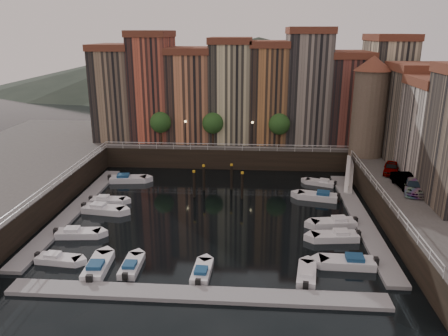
# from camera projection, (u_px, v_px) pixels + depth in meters

# --- Properties ---
(ground) EXTENTS (200.00, 200.00, 0.00)m
(ground) POSITION_uv_depth(u_px,v_px,m) (215.00, 211.00, 50.38)
(ground) COLOR black
(ground) RESTS_ON ground
(quay_far) EXTENTS (80.00, 20.00, 3.00)m
(quay_far) POSITION_uv_depth(u_px,v_px,m) (229.00, 144.00, 74.67)
(quay_far) COLOR black
(quay_far) RESTS_ON ground
(dock_left) EXTENTS (2.00, 28.00, 0.35)m
(dock_left) POSITION_uv_depth(u_px,v_px,m) (75.00, 209.00, 50.49)
(dock_left) COLOR gray
(dock_left) RESTS_ON ground
(dock_right) EXTENTS (2.00, 28.00, 0.35)m
(dock_right) POSITION_uv_depth(u_px,v_px,m) (360.00, 217.00, 48.26)
(dock_right) COLOR gray
(dock_right) RESTS_ON ground
(dock_near) EXTENTS (30.00, 2.00, 0.35)m
(dock_near) POSITION_uv_depth(u_px,v_px,m) (195.00, 294.00, 34.15)
(dock_near) COLOR gray
(dock_near) RESTS_ON ground
(mountains) EXTENTS (145.00, 100.00, 18.00)m
(mountains) POSITION_uv_depth(u_px,v_px,m) (249.00, 67.00, 152.57)
(mountains) COLOR #2D382D
(mountains) RESTS_ON ground
(far_terrace) EXTENTS (48.70, 10.30, 17.50)m
(far_terrace) POSITION_uv_depth(u_px,v_px,m) (249.00, 90.00, 69.24)
(far_terrace) COLOR #897157
(far_terrace) RESTS_ON quay_far
(corner_tower) EXTENTS (5.20, 5.20, 13.80)m
(corner_tower) POSITION_uv_depth(u_px,v_px,m) (370.00, 105.00, 59.75)
(corner_tower) COLOR #6B5B4C
(corner_tower) RESTS_ON quay_right
(promenade_trees) EXTENTS (21.20, 3.20, 5.20)m
(promenade_trees) POSITION_uv_depth(u_px,v_px,m) (217.00, 123.00, 65.82)
(promenade_trees) COLOR black
(promenade_trees) RESTS_ON quay_far
(street_lamps) EXTENTS (10.36, 0.36, 4.18)m
(street_lamps) POSITION_uv_depth(u_px,v_px,m) (219.00, 129.00, 65.05)
(street_lamps) COLOR black
(street_lamps) RESTS_ON quay_far
(railings) EXTENTS (36.08, 34.04, 0.52)m
(railings) POSITION_uv_depth(u_px,v_px,m) (219.00, 167.00, 53.89)
(railings) COLOR white
(railings) RESTS_ON ground
(gangway) EXTENTS (2.78, 8.32, 3.73)m
(gangway) POSITION_uv_depth(u_px,v_px,m) (350.00, 172.00, 58.14)
(gangway) COLOR white
(gangway) RESTS_ON ground
(mooring_pilings) EXTENTS (6.35, 3.59, 3.78)m
(mooring_pilings) POSITION_uv_depth(u_px,v_px,m) (218.00, 181.00, 55.36)
(mooring_pilings) COLOR black
(mooring_pilings) RESTS_ON ground
(boat_left_0) EXTENTS (4.25, 1.87, 0.96)m
(boat_left_0) POSITION_uv_depth(u_px,v_px,m) (58.00, 259.00, 39.14)
(boat_left_0) COLOR silver
(boat_left_0) RESTS_ON ground
(boat_left_1) EXTENTS (4.68, 2.08, 1.06)m
(boat_left_1) POSITION_uv_depth(u_px,v_px,m) (77.00, 233.00, 44.07)
(boat_left_1) COLOR silver
(boat_left_1) RESTS_ON ground
(boat_left_2) EXTENTS (5.12, 2.43, 1.15)m
(boat_left_2) POSITION_uv_depth(u_px,v_px,m) (103.00, 209.00, 49.93)
(boat_left_2) COLOR silver
(boat_left_2) RESTS_ON ground
(boat_left_3) EXTENTS (4.34, 1.72, 0.99)m
(boat_left_3) POSITION_uv_depth(u_px,v_px,m) (107.00, 200.00, 52.73)
(boat_left_3) COLOR silver
(boat_left_3) RESTS_ON ground
(boat_left_4) EXTENTS (5.30, 2.46, 1.19)m
(boat_left_4) POSITION_uv_depth(u_px,v_px,m) (127.00, 179.00, 60.14)
(boat_left_4) COLOR silver
(boat_left_4) RESTS_ON ground
(boat_right_0) EXTENTS (5.10, 1.96, 1.17)m
(boat_right_0) POSITION_uv_depth(u_px,v_px,m) (348.00, 262.00, 38.44)
(boat_right_0) COLOR silver
(boat_right_0) RESTS_ON ground
(boat_right_1) EXTENTS (4.93, 2.28, 1.11)m
(boat_right_1) POSITION_uv_depth(u_px,v_px,m) (336.00, 236.00, 43.35)
(boat_right_1) COLOR silver
(boat_right_1) RESTS_ON ground
(boat_right_2) EXTENTS (5.00, 2.49, 1.12)m
(boat_right_2) POSITION_uv_depth(u_px,v_px,m) (335.00, 223.00, 46.38)
(boat_right_2) COLOR silver
(boat_right_2) RESTS_ON ground
(boat_right_3) EXTENTS (5.23, 2.87, 1.17)m
(boat_right_3) POSITION_uv_depth(u_px,v_px,m) (319.00, 196.00, 53.83)
(boat_right_3) COLOR silver
(boat_right_3) RESTS_ON ground
(boat_right_4) EXTENTS (4.15, 2.76, 0.94)m
(boat_right_4) POSITION_uv_depth(u_px,v_px,m) (321.00, 183.00, 58.94)
(boat_right_4) COLOR silver
(boat_right_4) RESTS_ON ground
(boat_near_0) EXTENTS (2.03, 4.94, 1.12)m
(boat_near_0) POSITION_uv_depth(u_px,v_px,m) (98.00, 267.00, 37.75)
(boat_near_0) COLOR silver
(boat_near_0) RESTS_ON ground
(boat_near_1) EXTENTS (1.58, 4.20, 0.96)m
(boat_near_1) POSITION_uv_depth(u_px,v_px,m) (131.00, 266.00, 37.95)
(boat_near_1) COLOR silver
(boat_near_1) RESTS_ON ground
(boat_near_2) EXTENTS (1.65, 4.13, 0.94)m
(boat_near_2) POSITION_uv_depth(u_px,v_px,m) (202.00, 272.00, 37.05)
(boat_near_2) COLOR silver
(boat_near_2) RESTS_ON ground
(boat_near_3) EXTENTS (2.11, 4.33, 0.97)m
(boat_near_3) POSITION_uv_depth(u_px,v_px,m) (307.00, 274.00, 36.65)
(boat_near_3) COLOR silver
(boat_near_3) RESTS_ON ground
(car_a) EXTENTS (3.05, 4.66, 1.47)m
(car_a) POSITION_uv_depth(u_px,v_px,m) (391.00, 169.00, 53.59)
(car_a) COLOR gray
(car_a) RESTS_ON quay_right
(car_b) EXTENTS (2.18, 4.97, 1.59)m
(car_b) POSITION_uv_depth(u_px,v_px,m) (406.00, 182.00, 48.73)
(car_b) COLOR gray
(car_b) RESTS_ON quay_right
(car_c) EXTENTS (3.13, 5.27, 1.43)m
(car_c) POSITION_uv_depth(u_px,v_px,m) (413.00, 187.00, 47.33)
(car_c) COLOR gray
(car_c) RESTS_ON quay_right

